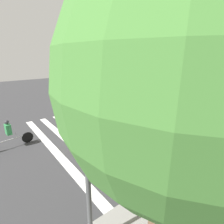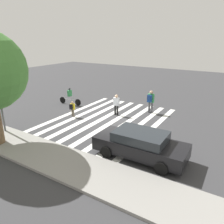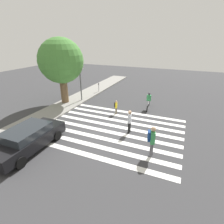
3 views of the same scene
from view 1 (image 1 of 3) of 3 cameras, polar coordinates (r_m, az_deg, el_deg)
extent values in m
plane|color=#38383A|center=(11.34, -1.94, -6.57)|extent=(60.00, 60.00, 0.00)
cube|color=gray|center=(7.91, 27.84, -20.45)|extent=(36.00, 2.50, 0.14)
cube|color=white|center=(13.51, 10.04, -2.68)|extent=(0.41, 10.00, 0.01)
cube|color=white|center=(12.83, 7.05, -3.67)|extent=(0.41, 10.00, 0.01)
cube|color=white|center=(12.20, 3.73, -4.75)|extent=(0.41, 10.00, 0.01)
cube|color=white|center=(11.61, 0.04, -5.93)|extent=(0.41, 10.00, 0.01)
cube|color=white|center=(11.08, -4.03, -7.20)|extent=(0.41, 10.00, 0.01)
cube|color=white|center=(10.62, -8.50, -8.55)|extent=(0.41, 10.00, 0.01)
cube|color=white|center=(10.24, -13.38, -9.95)|extent=(0.41, 10.00, 0.01)
cube|color=white|center=(9.94, -18.65, -11.36)|extent=(0.41, 10.00, 0.01)
cylinder|color=#515456|center=(4.02, -7.99, -18.75)|extent=(0.12, 0.12, 4.67)
cube|color=black|center=(3.48, -10.98, 6.41)|extent=(0.32, 0.26, 0.84)
cube|color=silver|center=(3.65, -10.42, -2.85)|extent=(0.60, 0.02, 0.16)
sphere|color=#590F0F|center=(3.58, -12.40, 10.41)|extent=(0.15, 0.15, 0.15)
sphere|color=#59470F|center=(3.62, -12.15, 6.79)|extent=(0.15, 0.15, 0.15)
sphere|color=gold|center=(3.67, -11.92, 3.25)|extent=(0.15, 0.15, 0.15)
cylinder|color=brown|center=(4.66, 17.02, -29.71)|extent=(0.73, 0.73, 2.68)
sphere|color=#478438|center=(3.22, 21.85, 8.73)|extent=(4.28, 4.28, 4.28)
cylinder|color=black|center=(12.19, -5.24, -2.79)|extent=(0.15, 0.15, 0.80)
cylinder|color=black|center=(12.09, -6.07, -3.00)|extent=(0.15, 0.15, 0.80)
cube|color=silver|center=(11.91, -5.76, 0.32)|extent=(0.49, 0.27, 0.63)
sphere|color=tan|center=(11.78, -5.83, 2.36)|extent=(0.25, 0.25, 0.25)
cylinder|color=#6B6051|center=(9.35, -12.50, -10.71)|extent=(0.11, 0.11, 0.59)
cylinder|color=#6B6051|center=(9.30, -13.38, -10.96)|extent=(0.11, 0.11, 0.59)
cube|color=yellow|center=(9.09, -13.17, -7.91)|extent=(0.37, 0.23, 0.47)
sphere|color=tan|center=(8.95, -13.32, -6.04)|extent=(0.18, 0.18, 0.18)
cube|color=black|center=(8.96, -12.99, -8.27)|extent=(0.28, 0.18, 0.39)
cylinder|color=#4C4C51|center=(14.87, -2.62, 1.32)|extent=(0.17, 0.17, 0.88)
cylinder|color=#4C4C51|center=(14.75, -3.35, 1.16)|extent=(0.17, 0.17, 0.88)
cube|color=#338C4C|center=(14.60, -3.04, 4.21)|extent=(0.56, 0.35, 0.70)
sphere|color=tan|center=(14.49, -3.07, 6.08)|extent=(0.28, 0.28, 0.28)
cube|color=navy|center=(14.41, -2.75, 4.03)|extent=(0.42, 0.27, 0.59)
cylinder|color=black|center=(11.05, -25.84, -7.47)|extent=(0.61, 0.10, 0.61)
cube|color=#B2B2B7|center=(10.80, -30.30, -7.79)|extent=(1.47, 0.19, 0.04)
cylinder|color=#B2B2B7|center=(10.79, -28.89, -6.63)|extent=(0.03, 0.03, 0.32)
cube|color=#338C4C|center=(10.58, -30.81, -4.87)|extent=(0.28, 0.42, 0.55)
sphere|color=#333338|center=(10.44, -31.15, -2.87)|extent=(0.22, 0.22, 0.22)
cube|color=black|center=(12.08, 26.08, -3.80)|extent=(4.77, 1.96, 0.70)
cube|color=#23282D|center=(11.89, 26.47, -1.19)|extent=(2.63, 1.78, 0.47)
cylinder|color=black|center=(10.60, 26.85, -8.61)|extent=(0.64, 0.21, 0.64)
cylinder|color=black|center=(11.36, 18.41, -5.74)|extent=(0.64, 0.21, 0.64)
cylinder|color=black|center=(13.18, 32.34, -4.41)|extent=(0.64, 0.21, 0.64)
cylinder|color=black|center=(13.80, 25.18, -2.34)|extent=(0.64, 0.21, 0.64)
camera|label=2|loc=(15.17, 72.35, 10.51)|focal=35.00mm
camera|label=3|loc=(21.08, 15.49, 21.71)|focal=28.00mm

